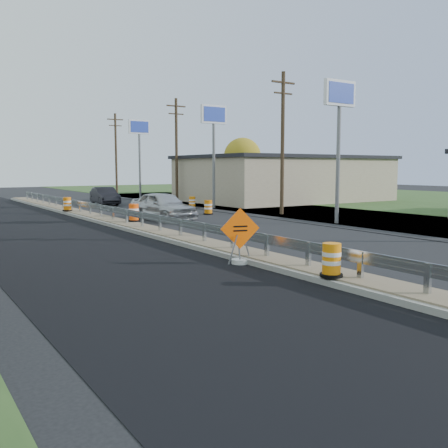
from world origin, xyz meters
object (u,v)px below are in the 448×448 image
barrel_median_near (331,261)px  barrel_median_far (67,204)px  barrel_shoulder_mid (192,202)px  car_dark_mid (105,196)px  barrel_shoulder_near (208,208)px  caution_sign (240,250)px  barrel_shoulder_far (109,196)px  car_silver (163,206)px  barrel_median_mid (134,213)px

barrel_median_near → barrel_median_far: size_ratio=0.97×
barrel_median_far → barrel_shoulder_mid: (9.75, 0.10, -0.25)m
barrel_median_far → car_dark_mid: car_dark_mid is taller
barrel_shoulder_near → car_dark_mid: 12.86m
caution_sign → car_dark_mid: bearing=94.5°
barrel_shoulder_far → car_silver: car_silver is taller
caution_sign → barrel_median_far: bearing=104.9°
caution_sign → barrel_shoulder_mid: 23.20m
barrel_median_mid → car_dark_mid: car_dark_mid is taller
barrel_median_mid → barrel_median_far: barrel_median_mid is taller
barrel_median_far → car_silver: size_ratio=0.18×
caution_sign → barrel_shoulder_near: size_ratio=1.90×
barrel_shoulder_near → barrel_shoulder_mid: barrel_shoulder_near is taller
barrel_shoulder_mid → barrel_shoulder_far: size_ratio=0.93×
barrel_median_near → barrel_median_mid: size_ratio=0.94×
barrel_median_mid → car_silver: car_silver is taller
barrel_median_mid → barrel_shoulder_far: size_ratio=0.99×
barrel_shoulder_mid → barrel_median_near: bearing=-111.6°
barrel_shoulder_far → car_dark_mid: (-2.28, -5.28, 0.29)m
car_silver → barrel_shoulder_near: bearing=14.7°
barrel_shoulder_mid → car_dark_mid: (-4.48, 7.19, 0.32)m
barrel_median_near → barrel_shoulder_near: (7.93, 19.24, -0.20)m
barrel_shoulder_mid → car_dark_mid: car_dark_mid is taller
barrel_median_mid → barrel_shoulder_mid: size_ratio=1.06×
caution_sign → barrel_median_far: caution_sign is taller
barrel_shoulder_mid → car_silver: bearing=-130.4°
barrel_shoulder_far → barrel_median_far: bearing=-121.0°
barrel_median_far → car_dark_mid: bearing=54.1°
barrel_median_far → barrel_shoulder_far: size_ratio=0.96×
barrel_median_mid → barrel_shoulder_mid: 12.36m
barrel_median_near → car_silver: car_silver is taller
barrel_median_near → barrel_shoulder_far: bearing=78.5°
barrel_shoulder_mid → barrel_shoulder_far: bearing=100.0°
car_silver → car_dark_mid: size_ratio=1.10×
barrel_median_far → barrel_shoulder_mid: barrel_median_far is taller
barrel_median_mid → barrel_median_far: 8.79m
barrel_median_far → barrel_shoulder_near: (7.93, -5.29, -0.21)m
barrel_median_near → barrel_shoulder_mid: bearing=68.4°
barrel_median_far → barrel_median_near: bearing=-90.0°
caution_sign → barrel_median_near: (0.35, -3.74, 0.20)m
barrel_median_near → barrel_shoulder_near: size_ratio=0.93×
car_silver → car_dark_mid: bearing=76.6°
barrel_median_near → barrel_shoulder_mid: barrel_median_near is taller
barrel_median_near → car_silver: bearing=78.0°
barrel_shoulder_near → car_dark_mid: size_ratio=0.21×
barrel_shoulder_mid → car_silver: size_ratio=0.18×
barrel_median_far → barrel_shoulder_near: barrel_median_far is taller
barrel_shoulder_near → barrel_shoulder_far: same height
barrel_median_mid → barrel_shoulder_mid: bearing=45.6°
barrel_median_mid → barrel_median_far: bearing=97.2°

